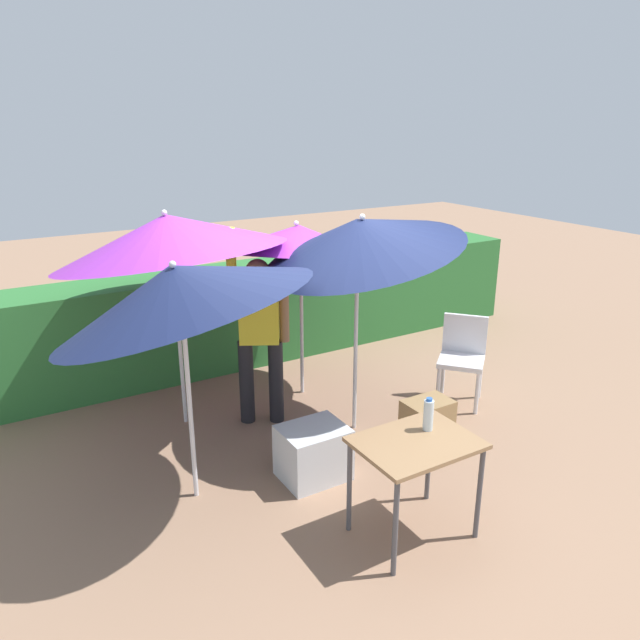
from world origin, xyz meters
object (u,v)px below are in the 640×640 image
umbrella_orange (299,239)px  cooler_box (313,453)px  person_vendor (259,330)px  bottle_water (428,415)px  umbrella_yellow (360,237)px  chair_plastic (462,354)px  folding_table (416,453)px  umbrella_navy (169,235)px  umbrella_rainbow (178,288)px  crate_cardboard (427,419)px

umbrella_orange → cooler_box: umbrella_orange is taller
person_vendor → bottle_water: 2.00m
umbrella_yellow → chair_plastic: umbrella_yellow is taller
cooler_box → bottle_water: size_ratio=2.18×
chair_plastic → folding_table: 2.26m
umbrella_yellow → umbrella_navy: size_ratio=1.00×
umbrella_orange → person_vendor: (-0.62, -0.37, -0.72)m
umbrella_rainbow → chair_plastic: 3.19m
cooler_box → umbrella_yellow: bearing=32.7°
umbrella_yellow → bottle_water: size_ratio=9.17×
person_vendor → cooler_box: (-0.06, -1.09, -0.71)m
chair_plastic → folding_table: (-1.77, -1.40, 0.14)m
chair_plastic → umbrella_yellow: bearing=178.3°
crate_cardboard → folding_table: (-0.97, -0.98, 0.47)m
crate_cardboard → umbrella_navy: bearing=142.2°
cooler_box → folding_table: (0.24, -0.96, 0.43)m
umbrella_orange → person_vendor: 1.02m
chair_plastic → umbrella_orange: bearing=142.7°
umbrella_navy → bottle_water: bearing=-66.2°
folding_table → umbrella_rainbow: bearing=135.2°
umbrella_orange → crate_cardboard: bearing=-69.8°
umbrella_navy → crate_cardboard: bearing=-37.8°
umbrella_orange → folding_table: bearing=-100.4°
umbrella_navy → chair_plastic: size_ratio=2.49×
cooler_box → bottle_water: (0.41, -0.88, 0.63)m
umbrella_yellow → cooler_box: umbrella_yellow is taller
umbrella_yellow → umbrella_navy: 1.66m
umbrella_navy → person_vendor: umbrella_navy is taller
chair_plastic → person_vendor: bearing=161.7°
umbrella_navy → folding_table: (0.85, -2.40, -1.18)m
chair_plastic → bottle_water: size_ratio=3.71×
person_vendor → crate_cardboard: (1.15, -1.07, -0.75)m
umbrella_orange → chair_plastic: umbrella_orange is taller
umbrella_yellow → bottle_water: umbrella_yellow is taller
cooler_box → bottle_water: bottle_water is taller
person_vendor → chair_plastic: (1.95, -0.65, -0.42)m
crate_cardboard → chair_plastic: bearing=27.8°
umbrella_rainbow → person_vendor: umbrella_rainbow is taller
umbrella_navy → cooler_box: (0.61, -1.43, -1.60)m
umbrella_rainbow → umbrella_navy: umbrella_navy is taller
umbrella_rainbow → crate_cardboard: 2.63m
crate_cardboard → folding_table: 1.46m
umbrella_rainbow → crate_cardboard: bearing=-5.2°
umbrella_yellow → bottle_water: (-0.34, -1.36, -0.98)m
chair_plastic → crate_cardboard: size_ratio=2.05×
umbrella_rainbow → folding_table: (1.18, -1.18, -1.04)m
umbrella_rainbow → umbrella_navy: bearing=74.9°
umbrella_orange → bottle_water: (-0.28, -2.33, -0.80)m
cooler_box → crate_cardboard: cooler_box is taller
chair_plastic → cooler_box: bearing=-167.6°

